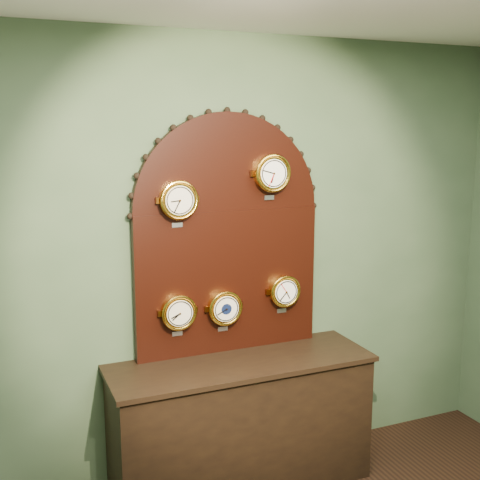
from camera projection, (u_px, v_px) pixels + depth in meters
name	position (u px, v px, depth m)	size (l,w,h in m)	color
wall_back	(225.00, 261.00, 3.86)	(4.00, 4.00, 0.00)	#445C3F
shop_counter	(241.00, 426.00, 3.80)	(1.60, 0.50, 0.80)	black
display_board	(228.00, 227.00, 3.77)	(1.26, 0.06, 1.53)	black
roman_clock	(178.00, 200.00, 3.55)	(0.23, 0.08, 0.28)	gold
arabic_clock	(272.00, 173.00, 3.75)	(0.24, 0.08, 0.29)	gold
hygrometer	(178.00, 312.00, 3.67)	(0.22, 0.08, 0.27)	gold
barometer	(225.00, 308.00, 3.79)	(0.22, 0.08, 0.27)	gold
tide_clock	(284.00, 291.00, 3.93)	(0.21, 0.08, 0.26)	gold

